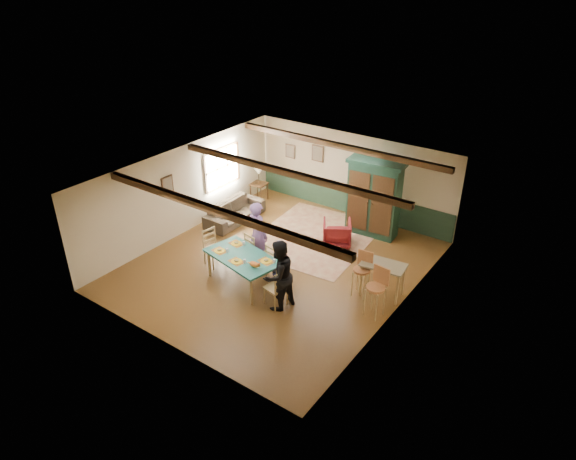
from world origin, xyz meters
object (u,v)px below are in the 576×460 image
Objects in this scene: dining_chair_far_right at (277,262)px; dining_chair_end_right at (276,287)px; dining_table at (243,270)px; armoire at (374,198)px; person_woman at (279,275)px; dining_chair_far_left at (256,249)px; sofa at (235,211)px; end_table at (259,192)px; cat at (254,264)px; armchair at (337,233)px; bar_stool_right at (375,293)px; person_child at (280,260)px; person_man at (258,234)px; table_lamp at (259,176)px; counter_table at (382,280)px; dining_chair_end_left at (214,248)px; bar_stool_left at (361,275)px.

dining_chair_end_right is at bearing 136.17° from dining_chair_far_right.
dining_table is 0.83× the size of armoire.
person_woman reaches higher than dining_chair_end_right.
dining_chair_far_left is at bearing -120.79° from armoire.
end_table is (-0.32, 1.66, -0.00)m from sofa.
dining_table is 1.89× the size of dining_chair_end_right.
cat reaches higher than armchair.
bar_stool_right reaches higher than armchair.
dining_chair_far_left is 0.83× the size of bar_stool_right.
dining_chair_far_right is 1.27× the size of armchair.
armoire reaches higher than sofa.
end_table is (-3.44, 3.49, -0.23)m from person_child.
dining_chair_far_left is at bearing 90.00° from person_man.
dining_chair_far_right reaches higher than cat.
cat is 2.98m from bar_stool_right.
armchair is (-0.31, 3.42, -0.15)m from dining_chair_end_right.
armchair is 3.95m from table_lamp.
counter_table reaches higher than armchair.
dining_chair_far_right reaches higher than sofa.
table_lamp is at bearing 157.35° from bar_stool_right.
cat is 0.68× the size of table_lamp.
dining_table is 0.91m from dining_chair_far_left.
person_man is at bearing -52.04° from table_lamp.
armchair is (0.31, 2.40, -0.18)m from person_child.
dining_chair_end_left is 2.68m from sofa.
dining_chair_far_left is at bearing 139.20° from cat.
dining_chair_end_left is 1.65× the size of end_table.
counter_table reaches higher than dining_table.
armchair is 1.30× the size of end_table.
sofa is at bearing -79.13° from end_table.
bar_stool_right is (6.20, -3.50, 0.31)m from end_table.
dining_chair_far_right is (0.86, -0.18, 0.00)m from dining_chair_far_left.
bar_stool_left is at bearing -152.29° from dining_chair_far_right.
sofa is 3.44× the size of end_table.
armchair is at bearing -81.45° from sofa.
table_lamp reaches higher than end_table.
sofa is 6.17m from bar_stool_right.
dining_chair_far_left is 1.27× the size of armchair.
person_child is 4.91m from end_table.
dining_chair_end_left is at bearing 43.83° from dining_chair_far_left.
table_lamp is at bearing 0.00° from end_table.
person_man reaches higher than armchair.
person_woman is 1.68× the size of counter_table.
armchair is (1.19, 2.31, -0.15)m from dining_chair_far_left.
armoire is at bearing -104.39° from dining_chair_far_left.
armoire reaches higher than cat.
person_man is 4.79× the size of cat.
person_man is at bearing -117.30° from dining_chair_end_right.
armoire reaches higher than person_child.
armoire reaches higher than dining_chair_far_right.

